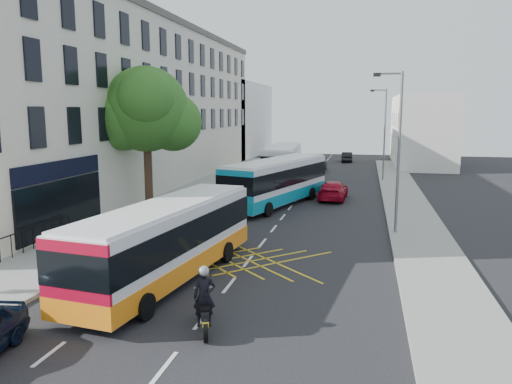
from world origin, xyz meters
The scene contains 18 objects.
ground centered at (0.00, 0.00, 0.00)m, with size 120.00×120.00×0.00m, color black.
pavement_left centered at (-8.50, 15.00, 0.07)m, with size 5.00×70.00×0.15m, color gray.
pavement_right centered at (7.50, 15.00, 0.07)m, with size 3.00×70.00×0.15m, color gray.
terrace_main centered at (-14.00, 24.49, 6.76)m, with size 8.30×45.00×13.50m.
terrace_far centered at (-14.00, 55.00, 5.00)m, with size 8.00×20.00×10.00m, color silver.
building_right centered at (11.00, 48.00, 4.00)m, with size 6.00×18.00×8.00m, color silver.
street_tree centered at (-8.51, 14.97, 6.29)m, with size 6.30×5.70×8.80m.
lamp_near centered at (6.20, 12.00, 4.62)m, with size 1.45×0.15×8.00m.
lamp_far centered at (6.20, 32.00, 4.62)m, with size 1.45×0.15×8.00m.
railings centered at (-9.70, 5.30, 0.72)m, with size 0.08×5.60×1.14m, color black, non-canonical shape.
bus_near centered at (-2.38, 3.09, 1.53)m, with size 3.72×10.56×2.90m.
bus_mid centered at (-1.01, 18.74, 1.61)m, with size 5.60×11.16×3.06m.
bus_far centered at (-2.74, 31.72, 1.62)m, with size 3.14×11.06×3.08m.
motorbike centered at (0.31, -0.75, 0.91)m, with size 0.91×2.09×1.93m.
parked_car_silver centered at (-5.60, 6.65, 0.69)m, with size 1.46×4.18×1.38m, color #B5B8BD.
red_hatchback centered at (2.54, 21.73, 0.66)m, with size 1.86×4.56×1.32m, color #A6071E.
distant_car_grey centered at (-0.46, 38.44, 0.69)m, with size 2.29×4.96×1.38m, color #46484F.
distant_car_dark centered at (2.50, 49.10, 0.60)m, with size 1.27×3.65×1.20m, color black.
Camera 1 is at (4.65, -13.68, 6.26)m, focal length 35.00 mm.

